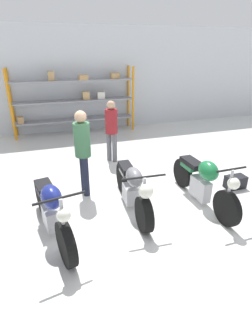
{
  "coord_description": "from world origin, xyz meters",
  "views": [
    {
      "loc": [
        -1.43,
        -4.04,
        2.82
      ],
      "look_at": [
        0.0,
        0.4,
        0.7
      ],
      "focal_mm": 28.0,
      "sensor_mm": 36.0,
      "label": 1
    }
  ],
  "objects_px": {
    "motorcycle_blue": "(52,210)",
    "person_browsing": "(83,147)",
    "motorcycle_grey": "(133,188)",
    "motorcycle_green": "(203,181)",
    "person_near_rack": "(111,127)",
    "shelving_rack": "(76,98)",
    "toolbox": "(235,182)"
  },
  "relations": [
    {
      "from": "motorcycle_grey",
      "to": "person_browsing",
      "type": "bearing_deg",
      "value": -135.26
    },
    {
      "from": "motorcycle_green",
      "to": "person_near_rack",
      "type": "relative_size",
      "value": 1.31
    },
    {
      "from": "motorcycle_grey",
      "to": "person_near_rack",
      "type": "xyz_separation_m",
      "value": [
        0.24,
        2.42,
        0.51
      ]
    },
    {
      "from": "shelving_rack",
      "to": "toolbox",
      "type": "xyz_separation_m",
      "value": [
        2.67,
        -5.35,
        -1.1
      ]
    },
    {
      "from": "motorcycle_green",
      "to": "person_browsing",
      "type": "relative_size",
      "value": 1.21
    },
    {
      "from": "motorcycle_grey",
      "to": "toolbox",
      "type": "relative_size",
      "value": 4.68
    },
    {
      "from": "motorcycle_blue",
      "to": "person_near_rack",
      "type": "distance_m",
      "value": 3.3
    },
    {
      "from": "motorcycle_grey",
      "to": "person_browsing",
      "type": "height_order",
      "value": "person_browsing"
    },
    {
      "from": "person_browsing",
      "to": "motorcycle_grey",
      "type": "bearing_deg",
      "value": 125.75
    },
    {
      "from": "motorcycle_blue",
      "to": "motorcycle_grey",
      "type": "relative_size",
      "value": 1.04
    },
    {
      "from": "motorcycle_blue",
      "to": "toolbox",
      "type": "distance_m",
      "value": 3.97
    },
    {
      "from": "motorcycle_grey",
      "to": "motorcycle_green",
      "type": "distance_m",
      "value": 1.39
    },
    {
      "from": "motorcycle_grey",
      "to": "motorcycle_green",
      "type": "xyz_separation_m",
      "value": [
        1.37,
        -0.23,
        0.05
      ]
    },
    {
      "from": "shelving_rack",
      "to": "person_browsing",
      "type": "distance_m",
      "value": 4.62
    },
    {
      "from": "shelving_rack",
      "to": "person_browsing",
      "type": "relative_size",
      "value": 2.41
    },
    {
      "from": "person_near_rack",
      "to": "toolbox",
      "type": "height_order",
      "value": "person_near_rack"
    },
    {
      "from": "motorcycle_blue",
      "to": "motorcycle_green",
      "type": "relative_size",
      "value": 1.0
    },
    {
      "from": "motorcycle_blue",
      "to": "person_browsing",
      "type": "bearing_deg",
      "value": 137.9
    },
    {
      "from": "motorcycle_blue",
      "to": "person_browsing",
      "type": "xyz_separation_m",
      "value": [
        0.73,
        1.21,
        0.57
      ]
    },
    {
      "from": "shelving_rack",
      "to": "person_browsing",
      "type": "bearing_deg",
      "value": -96.66
    },
    {
      "from": "person_near_rack",
      "to": "person_browsing",
      "type": "bearing_deg",
      "value": 15.74
    },
    {
      "from": "motorcycle_green",
      "to": "person_near_rack",
      "type": "xyz_separation_m",
      "value": [
        -1.12,
        2.64,
        0.47
      ]
    },
    {
      "from": "shelving_rack",
      "to": "motorcycle_blue",
      "type": "distance_m",
      "value": 5.97
    },
    {
      "from": "person_browsing",
      "to": "person_near_rack",
      "type": "distance_m",
      "value": 1.86
    },
    {
      "from": "motorcycle_blue",
      "to": "person_browsing",
      "type": "height_order",
      "value": "person_browsing"
    },
    {
      "from": "toolbox",
      "to": "shelving_rack",
      "type": "bearing_deg",
      "value": 116.49
    },
    {
      "from": "shelving_rack",
      "to": "motorcycle_green",
      "type": "bearing_deg",
      "value": -74.28
    },
    {
      "from": "shelving_rack",
      "to": "person_browsing",
      "type": "height_order",
      "value": "shelving_rack"
    },
    {
      "from": "person_near_rack",
      "to": "toolbox",
      "type": "relative_size",
      "value": 3.72
    },
    {
      "from": "motorcycle_green",
      "to": "shelving_rack",
      "type": "bearing_deg",
      "value": -165.31
    },
    {
      "from": "shelving_rack",
      "to": "motorcycle_blue",
      "type": "relative_size",
      "value": 2.0
    },
    {
      "from": "shelving_rack",
      "to": "toolbox",
      "type": "height_order",
      "value": "shelving_rack"
    }
  ]
}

